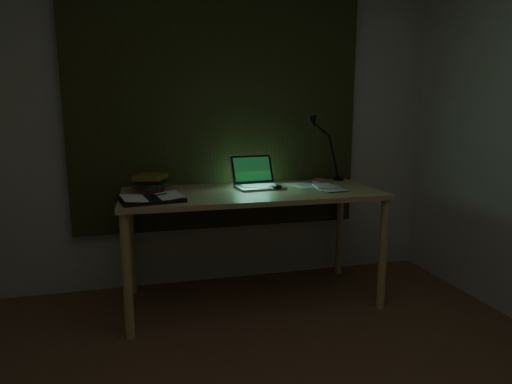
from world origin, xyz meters
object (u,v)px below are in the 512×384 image
at_px(laptop, 260,172).
at_px(open_textbook, 152,198).
at_px(desk, 252,246).
at_px(desk_lamp, 339,150).
at_px(book_stack, 152,182).
at_px(loose_papers, 317,186).

xyz_separation_m(laptop, open_textbook, (-0.76, -0.28, -0.10)).
relative_size(desk, desk_lamp, 3.66).
distance_m(book_stack, loose_papers, 1.17).
relative_size(laptop, loose_papers, 1.17).
xyz_separation_m(laptop, loose_papers, (0.41, -0.08, -0.11)).
height_order(loose_papers, desk_lamp, desk_lamp).
bearing_deg(desk, loose_papers, 0.83).
bearing_deg(loose_papers, desk, -179.17).
bearing_deg(book_stack, desk, -14.84).
height_order(desk, desk_lamp, desk_lamp).
distance_m(desk, laptop, 0.54).
bearing_deg(laptop, desk_lamp, 9.82).
distance_m(open_textbook, book_stack, 0.37).
bearing_deg(loose_papers, laptop, 168.41).
bearing_deg(desk_lamp, laptop, -156.11).
bearing_deg(desk, desk_lamp, 21.25).
height_order(open_textbook, desk_lamp, desk_lamp).
height_order(laptop, open_textbook, laptop).
bearing_deg(book_stack, open_textbook, -90.96).
bearing_deg(laptop, open_textbook, -167.04).
distance_m(open_textbook, desk_lamp, 1.57).
height_order(open_textbook, book_stack, book_stack).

